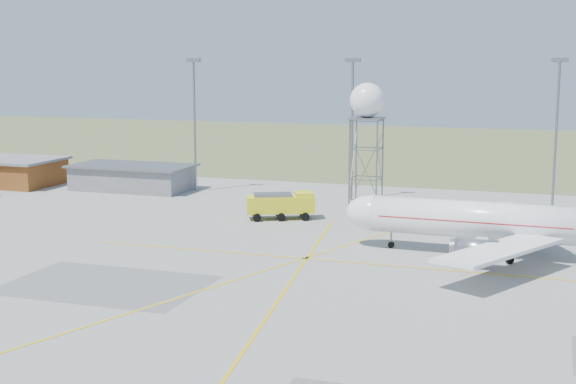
% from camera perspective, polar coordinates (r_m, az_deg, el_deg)
% --- Properties ---
extents(ground, '(400.00, 400.00, 0.00)m').
position_cam_1_polar(ground, '(53.86, -2.63, -12.63)').
color(ground, '#989893').
rests_on(ground, ground).
extents(grass_strip, '(400.00, 120.00, 0.03)m').
position_cam_1_polar(grass_strip, '(188.46, 13.04, 2.96)').
color(grass_strip, '#516236').
rests_on(grass_strip, ground).
extents(building_grey, '(19.00, 10.00, 3.90)m').
position_cam_1_polar(building_grey, '(128.62, -11.00, 1.04)').
color(building_grey, gray).
rests_on(building_grey, ground).
extents(mast_a, '(2.20, 0.50, 20.50)m').
position_cam_1_polar(mast_a, '(124.73, -6.67, 5.56)').
color(mast_a, slate).
rests_on(mast_a, ground).
extents(mast_b, '(2.20, 0.50, 20.50)m').
position_cam_1_polar(mast_b, '(116.27, 4.59, 5.32)').
color(mast_b, slate).
rests_on(mast_b, ground).
extents(mast_c, '(2.20, 0.50, 20.50)m').
position_cam_1_polar(mast_c, '(112.78, 18.57, 4.74)').
color(mast_c, slate).
rests_on(mast_c, ground).
extents(airliner_main, '(34.76, 33.81, 11.83)m').
position_cam_1_polar(airliner_main, '(85.63, 14.83, -2.10)').
color(airliner_main, white).
rests_on(airliner_main, ground).
extents(radar_tower, '(4.75, 4.75, 17.19)m').
position_cam_1_polar(radar_tower, '(110.70, 5.61, 3.85)').
color(radar_tower, slate).
rests_on(radar_tower, ground).
extents(fire_truck, '(9.06, 6.22, 3.46)m').
position_cam_1_polar(fire_truck, '(102.83, -0.42, -1.02)').
color(fire_truck, yellow).
rests_on(fire_truck, ground).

